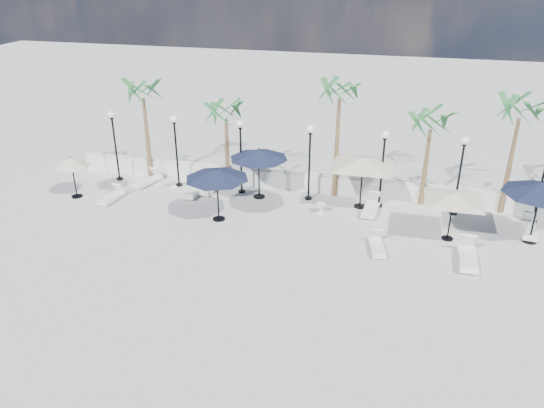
% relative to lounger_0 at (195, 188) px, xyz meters
% --- Properties ---
extents(ground, '(100.00, 100.00, 0.00)m').
position_rel_lounger_0_xyz_m(ground, '(5.82, -5.78, -0.27)').
color(ground, '#ADADA8').
rests_on(ground, ground).
extents(balustrade, '(26.00, 0.30, 1.01)m').
position_rel_lounger_0_xyz_m(balustrade, '(5.82, 1.72, 0.20)').
color(balustrade, silver).
rests_on(balustrade, ground).
extents(lamppost_0, '(0.36, 0.36, 3.84)m').
position_rel_lounger_0_xyz_m(lamppost_0, '(-4.68, 0.72, 2.22)').
color(lamppost_0, black).
rests_on(lamppost_0, ground).
extents(lamppost_1, '(0.36, 0.36, 3.84)m').
position_rel_lounger_0_xyz_m(lamppost_1, '(-1.18, 0.72, 2.22)').
color(lamppost_1, black).
rests_on(lamppost_1, ground).
extents(lamppost_2, '(0.36, 0.36, 3.84)m').
position_rel_lounger_0_xyz_m(lamppost_2, '(2.32, 0.72, 2.22)').
color(lamppost_2, black).
rests_on(lamppost_2, ground).
extents(lamppost_3, '(0.36, 0.36, 3.84)m').
position_rel_lounger_0_xyz_m(lamppost_3, '(5.82, 0.72, 2.22)').
color(lamppost_3, black).
rests_on(lamppost_3, ground).
extents(lamppost_4, '(0.36, 0.36, 3.84)m').
position_rel_lounger_0_xyz_m(lamppost_4, '(9.32, 0.72, 2.22)').
color(lamppost_4, black).
rests_on(lamppost_4, ground).
extents(lamppost_5, '(0.36, 0.36, 3.84)m').
position_rel_lounger_0_xyz_m(lamppost_5, '(12.82, 0.72, 2.22)').
color(lamppost_5, black).
rests_on(lamppost_5, ground).
extents(lamppost_6, '(0.36, 0.36, 3.84)m').
position_rel_lounger_0_xyz_m(lamppost_6, '(16.32, 0.72, 2.22)').
color(lamppost_6, black).
rests_on(lamppost_6, ground).
extents(palm_0, '(2.60, 2.60, 5.50)m').
position_rel_lounger_0_xyz_m(palm_0, '(-3.18, 1.52, 4.26)').
color(palm_0, brown).
rests_on(palm_0, ground).
extents(palm_1, '(2.60, 2.60, 4.70)m').
position_rel_lounger_0_xyz_m(palm_1, '(1.32, 1.52, 3.48)').
color(palm_1, brown).
rests_on(palm_1, ground).
extents(palm_2, '(2.60, 2.60, 6.10)m').
position_rel_lounger_0_xyz_m(palm_2, '(7.02, 1.52, 4.84)').
color(palm_2, brown).
rests_on(palm_2, ground).
extents(palm_3, '(2.60, 2.60, 4.90)m').
position_rel_lounger_0_xyz_m(palm_3, '(11.32, 1.52, 3.68)').
color(palm_3, brown).
rests_on(palm_3, ground).
extents(palm_4, '(2.60, 2.60, 5.70)m').
position_rel_lounger_0_xyz_m(palm_4, '(15.02, 1.52, 4.46)').
color(palm_4, brown).
rests_on(palm_4, ground).
extents(lounger_0, '(0.73, 2.17, 0.81)m').
position_rel_lounger_0_xyz_m(lounger_0, '(0.00, 0.00, 0.00)').
color(lounger_0, white).
rests_on(lounger_0, ground).
extents(lounger_1, '(1.08, 1.93, 0.69)m').
position_rel_lounger_0_xyz_m(lounger_1, '(-2.89, 0.44, -0.04)').
color(lounger_1, white).
rests_on(lounger_1, ground).
extents(lounger_2, '(0.70, 1.74, 0.64)m').
position_rel_lounger_0_xyz_m(lounger_2, '(-3.69, -1.88, -0.06)').
color(lounger_2, white).
rests_on(lounger_2, ground).
extents(lounger_3, '(0.73, 1.79, 0.65)m').
position_rel_lounger_0_xyz_m(lounger_3, '(0.71, 0.44, -0.05)').
color(lounger_3, white).
rests_on(lounger_3, ground).
extents(lounger_4, '(0.80, 2.03, 0.75)m').
position_rel_lounger_0_xyz_m(lounger_4, '(9.00, -0.02, -0.02)').
color(lounger_4, white).
rests_on(lounger_4, ground).
extents(lounger_5, '(0.75, 2.19, 0.82)m').
position_rel_lounger_0_xyz_m(lounger_5, '(13.11, -3.70, 0.00)').
color(lounger_5, white).
rests_on(lounger_5, ground).
extents(lounger_6, '(0.87, 1.78, 0.64)m').
position_rel_lounger_0_xyz_m(lounger_6, '(9.53, -3.63, -0.06)').
color(lounger_6, white).
rests_on(lounger_6, ground).
extents(lounger_7, '(0.84, 1.97, 0.72)m').
position_rel_lounger_0_xyz_m(lounger_7, '(15.94, -0.51, -0.03)').
color(lounger_7, white).
rests_on(lounger_7, ground).
extents(side_table_0, '(0.52, 0.52, 0.50)m').
position_rel_lounger_0_xyz_m(side_table_0, '(-1.37, 0.42, 0.03)').
color(side_table_0, white).
rests_on(side_table_0, ground).
extents(side_table_1, '(0.47, 0.47, 0.46)m').
position_rel_lounger_0_xyz_m(side_table_1, '(0.28, 0.42, 0.01)').
color(side_table_1, white).
rests_on(side_table_1, ground).
extents(side_table_2, '(0.50, 0.50, 0.48)m').
position_rel_lounger_0_xyz_m(side_table_2, '(6.70, -0.73, 0.02)').
color(side_table_2, white).
rests_on(side_table_2, ground).
extents(parasol_navy_left, '(2.93, 2.93, 2.58)m').
position_rel_lounger_0_xyz_m(parasol_navy_left, '(2.21, -2.54, 2.01)').
color(parasol_navy_left, black).
rests_on(parasol_navy_left, ground).
extents(parasol_navy_mid, '(2.93, 2.93, 2.63)m').
position_rel_lounger_0_xyz_m(parasol_navy_mid, '(3.36, 0.34, 2.04)').
color(parasol_navy_mid, black).
rests_on(parasol_navy_mid, ground).
extents(parasol_navy_right, '(3.14, 3.14, 2.82)m').
position_rel_lounger_0_xyz_m(parasol_navy_right, '(15.84, -1.25, 2.20)').
color(parasol_navy_right, black).
rests_on(parasol_navy_right, ground).
extents(parasol_cream_sq_a, '(5.58, 5.58, 2.74)m').
position_rel_lounger_0_xyz_m(parasol_cream_sq_a, '(8.43, 0.42, 2.26)').
color(parasol_cream_sq_a, black).
rests_on(parasol_cream_sq_a, ground).
extents(parasol_cream_sq_b, '(4.69, 4.69, 2.35)m').
position_rel_lounger_0_xyz_m(parasol_cream_sq_b, '(12.43, -1.90, 1.90)').
color(parasol_cream_sq_b, black).
rests_on(parasol_cream_sq_b, ground).
extents(parasol_cream_small, '(1.76, 1.76, 2.16)m').
position_rel_lounger_0_xyz_m(parasol_cream_small, '(-5.64, -1.89, 1.58)').
color(parasol_cream_small, black).
rests_on(parasol_cream_small, ground).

